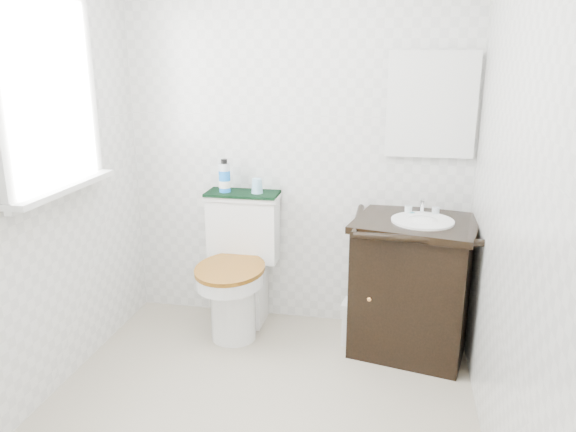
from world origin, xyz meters
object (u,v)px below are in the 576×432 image
(vanity, at_px, (413,283))
(mouthwash_bottle, at_px, (225,177))
(toilet, at_px, (239,274))
(trash_bin, at_px, (358,323))
(cup, at_px, (257,186))

(vanity, xyz_separation_m, mouthwash_bottle, (-1.20, 0.17, 0.55))
(toilet, height_order, trash_bin, toilet)
(mouthwash_bottle, relative_size, cup, 2.26)
(vanity, height_order, trash_bin, vanity)
(mouthwash_bottle, height_order, cup, mouthwash_bottle)
(trash_bin, bearing_deg, cup, 164.39)
(vanity, xyz_separation_m, cup, (-0.99, 0.18, 0.50))
(cup, bearing_deg, toilet, -129.46)
(cup, bearing_deg, vanity, -10.31)
(mouthwash_bottle, bearing_deg, trash_bin, -11.54)
(toilet, bearing_deg, mouthwash_bottle, 134.82)
(mouthwash_bottle, distance_m, cup, 0.22)
(vanity, distance_m, mouthwash_bottle, 1.34)
(vanity, bearing_deg, toilet, 176.83)
(toilet, bearing_deg, trash_bin, -5.07)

